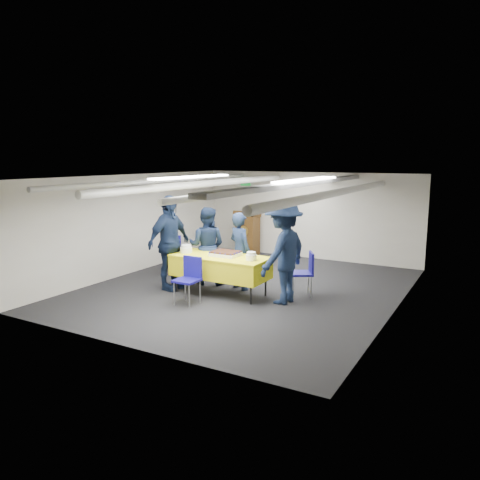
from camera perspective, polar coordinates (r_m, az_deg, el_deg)
name	(u,v)px	position (r m, az deg, el deg)	size (l,w,h in m)	color
ground	(246,288)	(9.75, 0.68, -5.92)	(7.00, 7.00, 0.00)	black
room_shell	(259,200)	(9.73, 2.34, 4.91)	(6.00, 7.00, 2.30)	beige
serving_table	(220,266)	(9.25, -2.43, -3.23)	(1.94, 0.85, 0.77)	black
sheet_cake	(225,253)	(9.20, -1.80, -1.65)	(0.55, 0.43, 0.09)	white
plate_stack_left	(186,249)	(9.57, -6.58, -1.10)	(0.24, 0.24, 0.16)	white
plate_stack_right	(251,256)	(8.79, 1.38, -2.02)	(0.21, 0.21, 0.16)	white
podium	(248,233)	(12.98, 0.94, 0.87)	(0.62, 0.53, 1.25)	brown
chair_near	(190,275)	(8.72, -6.17, -4.28)	(0.42, 0.42, 0.87)	gray
chair_right	(306,269)	(9.21, 8.02, -3.55)	(0.57, 0.57, 0.87)	gray
chair_left	(173,251)	(11.04, -8.19, -1.30)	(0.59, 0.59, 0.87)	gray
sailor_a	(240,251)	(9.55, 0.00, -1.35)	(0.58, 0.38, 1.59)	black
sailor_b	(207,246)	(9.96, -4.07, -0.71)	(0.80, 0.63, 1.65)	black
sailor_c	(169,243)	(9.61, -8.63, -0.34)	(1.13, 0.47, 1.94)	black
sailor_d	(283,252)	(8.64, 5.31, -1.47)	(1.24, 0.71, 1.92)	black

